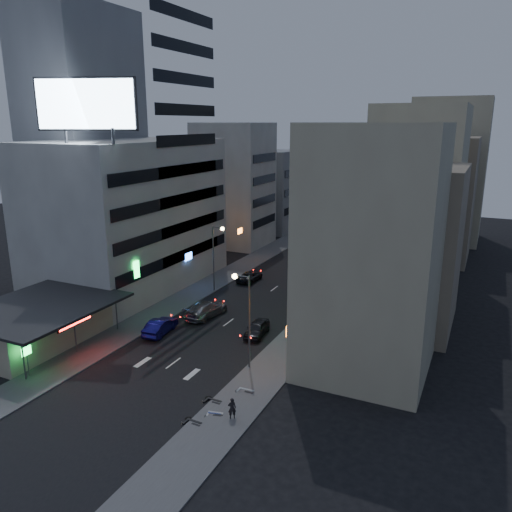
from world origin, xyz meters
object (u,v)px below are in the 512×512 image
Objects in this scene: road_car_silver at (206,309)px; scooter_silver_a at (224,406)px; scooter_silver_b at (255,384)px; road_car_blue at (160,326)px; person at (232,408)px; parked_car_right_near at (257,329)px; parked_car_right_mid at (308,290)px; parked_car_left at (250,276)px; scooter_blue at (222,407)px; scooter_black_a at (203,416)px; parked_car_right_far at (331,276)px; scooter_black_b at (222,394)px.

scooter_silver_a is (10.62, -15.41, -0.20)m from road_car_silver.
road_car_blue is at bearing 63.89° from scooter_silver_b.
person is at bearing -179.48° from scooter_silver_b.
parked_car_right_near reaches higher than scooter_silver_b.
person is (3.81, -26.56, 0.15)m from parked_car_right_mid.
parked_car_left is 0.80× the size of road_car_silver.
scooter_blue is (-0.10, -0.10, -0.01)m from scooter_silver_a.
parked_car_right_mid reaches higher than parked_car_right_near.
parked_car_left is at bearing 10.14° from scooter_silver_a.
parked_car_right_mid reaches higher than scooter_silver_a.
parked_car_left reaches higher than scooter_black_a.
parked_car_right_mid is at bearing -116.76° from person.
scooter_silver_b is (2.79, -28.85, -0.08)m from parked_car_right_far.
person is at bearing -124.67° from scooter_silver_a.
person reaches higher than parked_car_right_far.
parked_car_right_far reaches higher than parked_car_right_mid.
parked_car_left is 13.07m from road_car_silver.
parked_car_right_mid is at bearing 165.62° from parked_car_left.
scooter_silver_b is (1.52, 2.38, 0.01)m from scooter_black_b.
road_car_blue is (-8.73, -3.62, 0.05)m from parked_car_right_near.
parked_car_left is (-8.12, 15.16, -0.07)m from parked_car_right_near.
scooter_black_b reaches higher than scooter_silver_a.
scooter_silver_b reaches higher than scooter_blue.
parked_car_right_near reaches higher than scooter_silver_a.
scooter_black_b is (-0.11, 2.97, 0.01)m from scooter_black_a.
parked_car_left is 30.83m from scooter_blue.
parked_car_right_mid is at bearing 7.80° from scooter_silver_b.
scooter_black_a is at bearing 163.82° from scooter_silver_b.
parked_car_right_far is 2.84× the size of scooter_silver_b.
person reaches higher than road_car_silver.
parked_car_right_near reaches higher than scooter_black_a.
scooter_black_b is (10.96, -27.16, 0.06)m from parked_car_left.
person is 2.07m from scooter_black_a.
road_car_blue is 2.47× the size of scooter_black_b.
scooter_black_b is 2.82m from scooter_silver_b.
parked_car_right_far is at bearing -157.44° from parked_car_left.
road_car_silver is at bearing -113.92° from road_car_blue.
parked_car_right_near is 17.20m from parked_car_left.
parked_car_left is 2.94× the size of person.
parked_car_left is 27.75m from scooter_silver_b.
scooter_silver_a is 0.90× the size of scooter_black_b.
person is at bearing -78.64° from parked_car_right_mid.
scooter_silver_a is at bearing 112.27° from parked_car_left.
road_car_silver reaches higher than scooter_silver_b.
scooter_blue is (1.98, -32.60, -0.16)m from parked_car_right_far.
road_car_silver is (-6.97, 2.14, 0.12)m from parked_car_right_near.
scooter_black_a is at bearing -90.50° from parked_car_right_far.
parked_car_right_near is at bearing 14.03° from scooter_black_a.
scooter_silver_b is (3.68, -22.56, -0.04)m from parked_car_right_mid.
road_car_blue is at bearing -72.03° from person.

